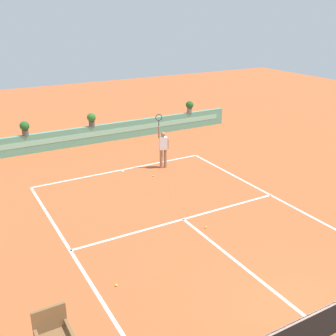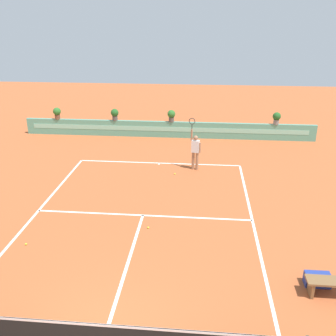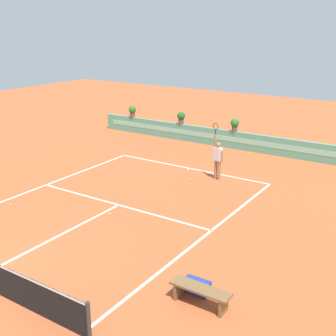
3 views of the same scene
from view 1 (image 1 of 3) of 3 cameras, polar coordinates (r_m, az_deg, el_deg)
name	(u,v)px [view 1 (image 1 of 3)]	position (r m, az deg, el deg)	size (l,w,h in m)	color
ground_plane	(189,224)	(14.39, 2.98, -7.79)	(60.00, 60.00, 0.00)	#B2562D
court_lines	(179,215)	(14.92, 1.50, -6.62)	(8.32, 11.94, 0.01)	white
net	(333,318)	(10.46, 21.93, -18.78)	(8.92, 0.10, 1.00)	#333333
back_wall_barrier	(88,135)	(22.97, -11.03, 4.48)	(18.00, 0.21, 1.00)	#599E84
tennis_player	(163,146)	(18.97, -0.69, 3.04)	(0.61, 0.30, 2.58)	#9E7051
tennis_ball_near_baseline	(153,176)	(18.28, -2.07, -1.09)	(0.07, 0.07, 0.07)	#CCE033
tennis_ball_mid_court	(116,285)	(11.56, -7.20, -15.87)	(0.07, 0.07, 0.07)	#CCE033
tennis_ball_by_sideline	(206,227)	(14.17, 5.28, -8.21)	(0.07, 0.07, 0.07)	#CCE033
potted_plant_left	(25,127)	(21.97, -19.32, 5.37)	(0.48, 0.48, 0.72)	#514C47
potted_plant_centre	(91,119)	(22.81, -10.60, 6.77)	(0.48, 0.48, 0.72)	#514C47
potted_plant_far_right	(190,106)	(25.49, 3.03, 8.62)	(0.48, 0.48, 0.72)	gray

